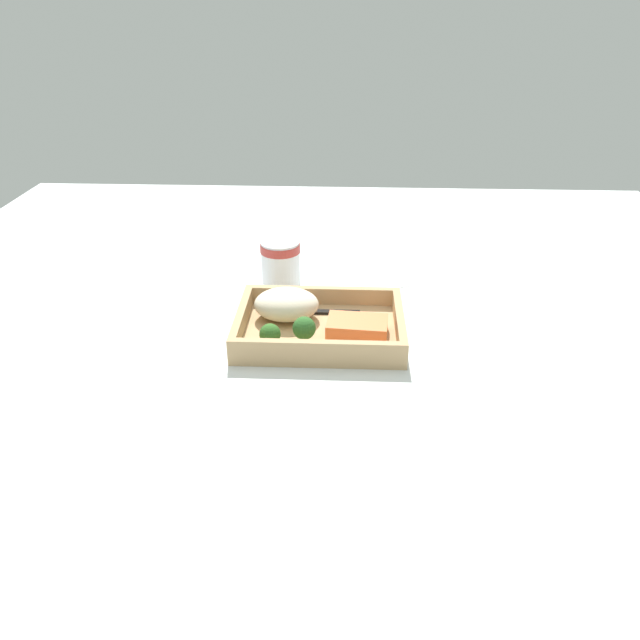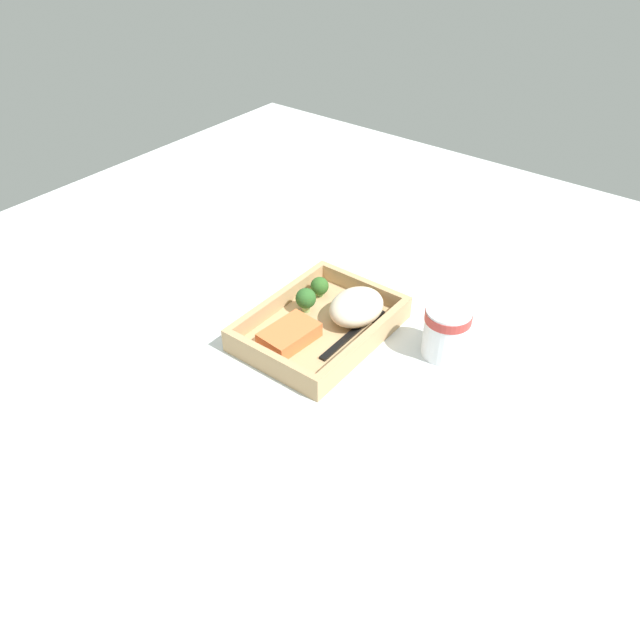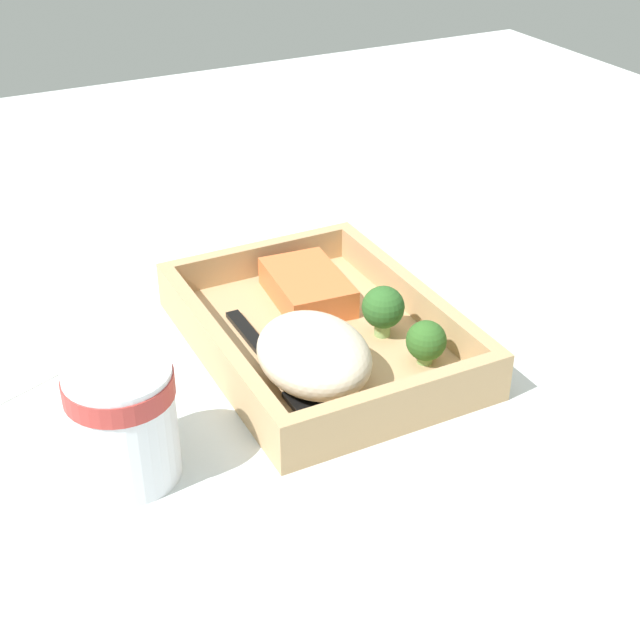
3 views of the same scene
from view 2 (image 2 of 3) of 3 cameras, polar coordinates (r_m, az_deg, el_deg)
name	(u,v)px [view 2 (image 2 of 3)]	position (r cm, az deg, el deg)	size (l,w,h in cm)	color
ground_plane	(320,338)	(101.61, 0.00, -1.65)	(160.00, 160.00, 2.00)	silver
takeout_tray	(320,330)	(100.60, 0.00, -0.95)	(25.39, 18.69, 1.20)	tan
tray_rim	(320,320)	(99.36, 0.00, -0.04)	(25.39, 18.69, 2.83)	tan
salmon_fillet	(289,335)	(96.86, -2.83, -1.38)	(9.00, 5.79, 2.47)	orange
mashed_potatoes	(356,307)	(100.78, 3.35, 1.21)	(10.17, 8.01, 4.81)	beige
broccoli_floret_1	(320,286)	(106.28, -0.04, 3.10)	(3.13, 3.13, 3.53)	#739B53
broccoli_floret_2	(306,299)	(102.33, -1.31, 1.95)	(3.43, 3.43, 4.29)	#87AA63
fork	(356,330)	(99.50, 3.29, -0.93)	(15.80, 2.20, 0.44)	black
paper_cup	(446,329)	(96.20, 11.48, -0.86)	(7.06, 7.06, 8.31)	white
receipt_slip	(417,431)	(86.38, 8.83, -10.00)	(8.33, 13.87, 0.24)	white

